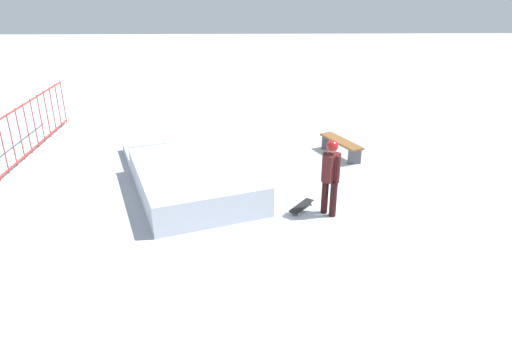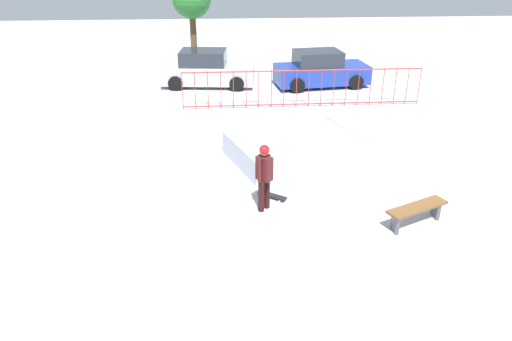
{
  "view_description": "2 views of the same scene",
  "coord_description": "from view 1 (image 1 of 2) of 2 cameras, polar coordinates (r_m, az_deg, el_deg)",
  "views": [
    {
      "loc": [
        -11.25,
        -0.13,
        4.93
      ],
      "look_at": [
        -1.81,
        -0.33,
        0.9
      ],
      "focal_mm": 32.78,
      "sensor_mm": 36.0,
      "label": 1
    },
    {
      "loc": [
        -3.09,
        -12.44,
        6.1
      ],
      "look_at": [
        -2.38,
        -1.76,
        1.0
      ],
      "focal_mm": 34.31,
      "sensor_mm": 36.0,
      "label": 2
    }
  ],
  "objects": [
    {
      "name": "ground_plane",
      "position": [
        12.28,
        -1.71,
        -0.55
      ],
      "size": [
        60.0,
        60.0,
        0.0
      ],
      "primitive_type": "plane",
      "color": "#B2B7C1"
    },
    {
      "name": "skate_ramp",
      "position": [
        11.69,
        -8.06,
        -0.36
      ],
      "size": [
        5.96,
        4.29,
        0.74
      ],
      "rotation": [
        0.0,
        0.0,
        0.35
      ],
      "color": "silver",
      "rests_on": "ground"
    },
    {
      "name": "skater",
      "position": [
        10.03,
        9.1,
        -0.21
      ],
      "size": [
        0.43,
        0.42,
        1.73
      ],
      "rotation": [
        0.0,
        0.0,
        5.52
      ],
      "color": "black",
      "rests_on": "ground"
    },
    {
      "name": "skateboard",
      "position": [
        10.58,
        5.58,
        -4.31
      ],
      "size": [
        0.76,
        0.64,
        0.09
      ],
      "rotation": [
        0.0,
        0.0,
        5.65
      ],
      "color": "black",
      "rests_on": "ground"
    },
    {
      "name": "park_bench",
      "position": [
        13.64,
        10.33,
        3.15
      ],
      "size": [
        1.62,
        1.04,
        0.48
      ],
      "rotation": [
        0.0,
        0.0,
        3.58
      ],
      "color": "brown",
      "rests_on": "ground"
    }
  ]
}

